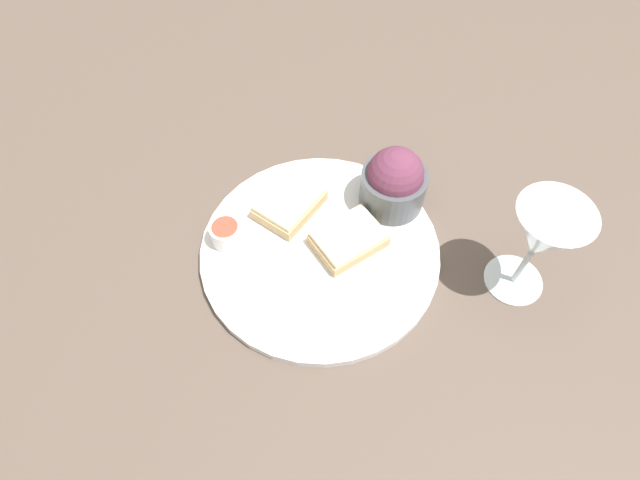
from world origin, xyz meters
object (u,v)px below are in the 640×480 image
at_px(sauce_ramekin, 226,233).
at_px(wine_glass, 542,237).
at_px(cheese_toast_near, 349,239).
at_px(cheese_toast_far, 289,203).
at_px(salad_bowl, 394,182).

relative_size(sauce_ramekin, wine_glass, 0.28).
xyz_separation_m(sauce_ramekin, cheese_toast_near, (0.08, -0.15, -0.01)).
xyz_separation_m(cheese_toast_near, cheese_toast_far, (0.01, 0.10, 0.00)).
bearing_deg(wine_glass, cheese_toast_near, 109.05).
distance_m(salad_bowl, cheese_toast_near, 0.11).
distance_m(cheese_toast_near, cheese_toast_far, 0.11).
bearing_deg(salad_bowl, sauce_ramekin, 138.36).
distance_m(salad_bowl, cheese_toast_far, 0.15).
height_order(salad_bowl, cheese_toast_far, salad_bowl).
relative_size(cheese_toast_near, wine_glass, 0.73).
distance_m(sauce_ramekin, cheese_toast_near, 0.17).
bearing_deg(sauce_ramekin, cheese_toast_near, -60.39).
height_order(sauce_ramekin, cheese_toast_near, sauce_ramekin).
distance_m(cheese_toast_far, wine_glass, 0.34).
bearing_deg(cheese_toast_near, salad_bowl, -8.70).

